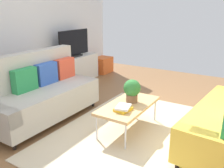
{
  "coord_description": "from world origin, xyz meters",
  "views": [
    {
      "loc": [
        -3.0,
        -1.44,
        1.8
      ],
      "look_at": [
        0.07,
        0.47,
        0.65
      ],
      "focal_mm": 39.02,
      "sensor_mm": 36.0,
      "label": 1
    }
  ],
  "objects_px": {
    "table_book_0": "(123,109)",
    "vase_0": "(55,56)",
    "couch_beige": "(41,93)",
    "tv_console": "(75,69)",
    "storage_trunk": "(103,65)",
    "tv": "(74,44)",
    "coffee_table": "(128,106)",
    "bottle_0": "(63,56)",
    "potted_plant": "(132,90)",
    "bottle_1": "(66,56)"
  },
  "relations": [
    {
      "from": "couch_beige",
      "to": "storage_trunk",
      "type": "height_order",
      "value": "couch_beige"
    },
    {
      "from": "tv",
      "to": "vase_0",
      "type": "bearing_deg",
      "value": 173.12
    },
    {
      "from": "table_book_0",
      "to": "vase_0",
      "type": "distance_m",
      "value": 2.73
    },
    {
      "from": "coffee_table",
      "to": "tv",
      "type": "distance_m",
      "value": 2.84
    },
    {
      "from": "tv",
      "to": "vase_0",
      "type": "relative_size",
      "value": 5.49
    },
    {
      "from": "couch_beige",
      "to": "coffee_table",
      "type": "xyz_separation_m",
      "value": [
        0.39,
        -1.42,
        -0.06
      ]
    },
    {
      "from": "table_book_0",
      "to": "vase_0",
      "type": "height_order",
      "value": "vase_0"
    },
    {
      "from": "couch_beige",
      "to": "storage_trunk",
      "type": "relative_size",
      "value": 3.67
    },
    {
      "from": "potted_plant",
      "to": "bottle_1",
      "type": "height_order",
      "value": "bottle_1"
    },
    {
      "from": "tv_console",
      "to": "storage_trunk",
      "type": "relative_size",
      "value": 2.69
    },
    {
      "from": "tv_console",
      "to": "vase_0",
      "type": "bearing_deg",
      "value": 175.07
    },
    {
      "from": "couch_beige",
      "to": "tv",
      "type": "relative_size",
      "value": 1.91
    },
    {
      "from": "table_book_0",
      "to": "coffee_table",
      "type": "bearing_deg",
      "value": 10.92
    },
    {
      "from": "coffee_table",
      "to": "table_book_0",
      "type": "height_order",
      "value": "table_book_0"
    },
    {
      "from": "tv",
      "to": "bottle_1",
      "type": "distance_m",
      "value": 0.41
    },
    {
      "from": "tv_console",
      "to": "table_book_0",
      "type": "height_order",
      "value": "tv_console"
    },
    {
      "from": "couch_beige",
      "to": "tv_console",
      "type": "xyz_separation_m",
      "value": [
        1.92,
        0.91,
        -0.13
      ]
    },
    {
      "from": "potted_plant",
      "to": "bottle_1",
      "type": "distance_m",
      "value": 2.54
    },
    {
      "from": "storage_trunk",
      "to": "couch_beige",
      "type": "bearing_deg",
      "value": -164.93
    },
    {
      "from": "coffee_table",
      "to": "table_book_0",
      "type": "relative_size",
      "value": 4.58
    },
    {
      "from": "couch_beige",
      "to": "bottle_1",
      "type": "distance_m",
      "value": 1.83
    },
    {
      "from": "couch_beige",
      "to": "coffee_table",
      "type": "bearing_deg",
      "value": 105.69
    },
    {
      "from": "table_book_0",
      "to": "bottle_0",
      "type": "bearing_deg",
      "value": 60.12
    },
    {
      "from": "couch_beige",
      "to": "bottle_0",
      "type": "relative_size",
      "value": 10.37
    },
    {
      "from": "storage_trunk",
      "to": "potted_plant",
      "type": "distance_m",
      "value": 3.39
    },
    {
      "from": "couch_beige",
      "to": "tv_console",
      "type": "bearing_deg",
      "value": -154.1
    },
    {
      "from": "couch_beige",
      "to": "potted_plant",
      "type": "xyz_separation_m",
      "value": [
        0.5,
        -1.42,
        0.16
      ]
    },
    {
      "from": "coffee_table",
      "to": "bottle_1",
      "type": "bearing_deg",
      "value": 62.39
    },
    {
      "from": "tv_console",
      "to": "storage_trunk",
      "type": "bearing_deg",
      "value": -5.19
    },
    {
      "from": "couch_beige",
      "to": "table_book_0",
      "type": "bearing_deg",
      "value": 96.2
    },
    {
      "from": "couch_beige",
      "to": "potted_plant",
      "type": "bearing_deg",
      "value": 109.85
    },
    {
      "from": "coffee_table",
      "to": "storage_trunk",
      "type": "bearing_deg",
      "value": 40.3
    },
    {
      "from": "couch_beige",
      "to": "tv_console",
      "type": "distance_m",
      "value": 2.13
    },
    {
      "from": "storage_trunk",
      "to": "table_book_0",
      "type": "distance_m",
      "value": 3.68
    },
    {
      "from": "vase_0",
      "to": "bottle_1",
      "type": "xyz_separation_m",
      "value": [
        0.24,
        -0.09,
        -0.01
      ]
    },
    {
      "from": "coffee_table",
      "to": "potted_plant",
      "type": "bearing_deg",
      "value": 2.13
    },
    {
      "from": "bottle_1",
      "to": "tv",
      "type": "bearing_deg",
      "value": 3.4
    },
    {
      "from": "storage_trunk",
      "to": "table_book_0",
      "type": "bearing_deg",
      "value": -141.56
    },
    {
      "from": "tv_console",
      "to": "vase_0",
      "type": "xyz_separation_m",
      "value": [
        -0.58,
        0.05,
        0.41
      ]
    },
    {
      "from": "coffee_table",
      "to": "bottle_0",
      "type": "height_order",
      "value": "bottle_0"
    },
    {
      "from": "coffee_table",
      "to": "tv_console",
      "type": "distance_m",
      "value": 2.8
    },
    {
      "from": "storage_trunk",
      "to": "potted_plant",
      "type": "xyz_separation_m",
      "value": [
        -2.53,
        -2.23,
        0.39
      ]
    },
    {
      "from": "coffee_table",
      "to": "tv",
      "type": "height_order",
      "value": "tv"
    },
    {
      "from": "tv_console",
      "to": "storage_trunk",
      "type": "xyz_separation_m",
      "value": [
        1.1,
        -0.1,
        -0.1
      ]
    },
    {
      "from": "tv",
      "to": "bottle_0",
      "type": "relative_size",
      "value": 5.44
    },
    {
      "from": "bottle_1",
      "to": "storage_trunk",
      "type": "bearing_deg",
      "value": -2.39
    },
    {
      "from": "couch_beige",
      "to": "coffee_table",
      "type": "distance_m",
      "value": 1.48
    },
    {
      "from": "vase_0",
      "to": "bottle_0",
      "type": "bearing_deg",
      "value": -31.07
    },
    {
      "from": "tv",
      "to": "bottle_0",
      "type": "height_order",
      "value": "tv"
    },
    {
      "from": "storage_trunk",
      "to": "bottle_0",
      "type": "height_order",
      "value": "bottle_0"
    }
  ]
}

